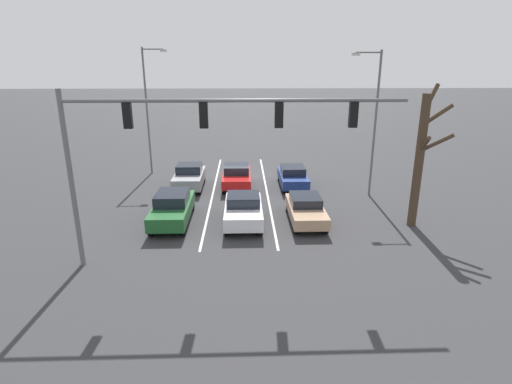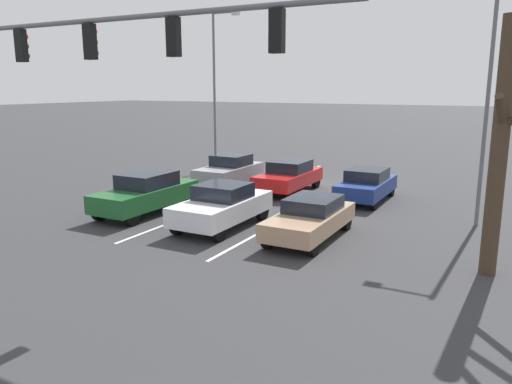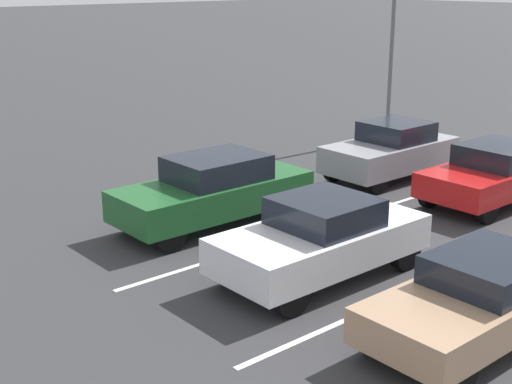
% 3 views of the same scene
% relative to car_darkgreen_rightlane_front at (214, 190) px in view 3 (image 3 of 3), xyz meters
% --- Properties ---
extents(lane_stripe_center_divider, '(0.12, 18.23, 0.01)m').
position_rel_car_darkgreen_rightlane_front_xyz_m(lane_stripe_center_divider, '(-1.75, -5.48, -0.82)').
color(lane_stripe_center_divider, silver).
rests_on(lane_stripe_center_divider, ground_plane).
extents(car_darkgreen_rightlane_front, '(1.83, 4.67, 1.62)m').
position_rel_car_darkgreen_rightlane_front_xyz_m(car_darkgreen_rightlane_front, '(0.00, 0.00, 0.00)').
color(car_darkgreen_rightlane_front, '#1E5928').
rests_on(car_darkgreen_rightlane_front, ground_plane).
extents(car_tan_leftlane_front, '(1.75, 4.28, 1.36)m').
position_rel_car_darkgreen_rightlane_front_xyz_m(car_tan_leftlane_front, '(-7.02, 0.09, -0.12)').
color(car_tan_leftlane_front, tan).
rests_on(car_tan_leftlane_front, ground_plane).
extents(car_white_midlane_front, '(1.91, 4.27, 1.56)m').
position_rel_car_darkgreen_rightlane_front_xyz_m(car_white_midlane_front, '(-3.72, 0.29, -0.03)').
color(car_white_midlane_front, silver).
rests_on(car_white_midlane_front, ground_plane).
extents(car_gray_rightlane_second, '(1.84, 4.02, 1.59)m').
position_rel_car_darkgreen_rightlane_front_xyz_m(car_gray_rightlane_second, '(-0.10, -6.19, -0.03)').
color(car_gray_rightlane_second, gray).
rests_on(car_gray_rightlane_second, ground_plane).
extents(car_red_midlane_second, '(1.87, 4.28, 1.49)m').
position_rel_car_darkgreen_rightlane_front_xyz_m(car_red_midlane_second, '(-3.28, -6.40, -0.05)').
color(car_red_midlane_second, red).
rests_on(car_red_midlane_second, ground_plane).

